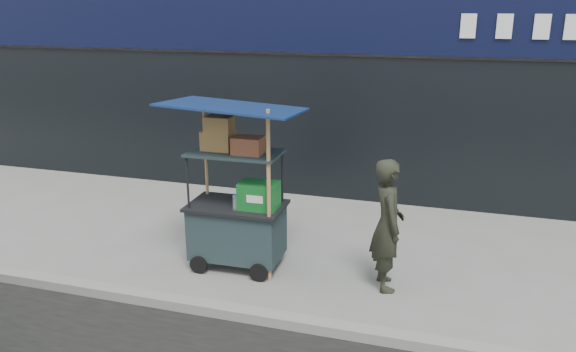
% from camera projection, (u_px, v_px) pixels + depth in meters
% --- Properties ---
extents(ground, '(80.00, 80.00, 0.00)m').
position_uv_depth(ground, '(238.00, 307.00, 6.20)').
color(ground, slate).
rests_on(ground, ground).
extents(curb, '(80.00, 0.18, 0.12)m').
position_uv_depth(curb, '(231.00, 312.00, 6.00)').
color(curb, gray).
rests_on(curb, ground).
extents(vendor_cart, '(1.61, 1.14, 2.14)m').
position_uv_depth(vendor_cart, '(238.00, 210.00, 6.98)').
color(vendor_cart, black).
rests_on(vendor_cart, ground).
extents(vendor_man, '(0.54, 0.66, 1.57)m').
position_uv_depth(vendor_man, '(388.00, 225.00, 6.45)').
color(vendor_man, black).
rests_on(vendor_man, ground).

